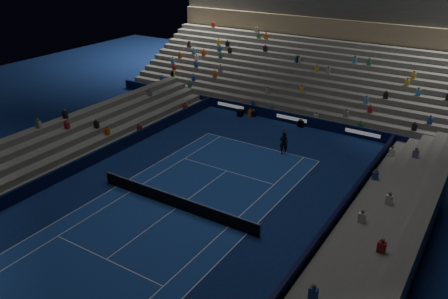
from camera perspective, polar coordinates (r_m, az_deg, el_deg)
ground at (r=30.84m, az=-6.03°, el=-7.34°), size 90.00×90.00×0.00m
court_surface at (r=30.83m, az=-6.03°, el=-7.33°), size 10.97×23.77×0.01m
sponsor_barrier_far at (r=45.00m, az=8.57°, el=3.90°), size 44.00×0.25×1.00m
sponsor_barrier_east at (r=26.58m, az=11.06°, el=-12.29°), size 0.25×37.00×1.00m
sponsor_barrier_west at (r=36.76m, az=-18.09°, el=-2.04°), size 0.25×37.00×1.00m
grandstand_main at (r=52.52m, az=13.09°, el=9.86°), size 44.00×15.20×11.20m
grandstand_east at (r=25.65m, az=18.51°, el=-13.66°), size 5.00×37.00×2.50m
grandstand_west at (r=39.15m, az=-21.48°, el=-0.23°), size 5.00×37.00×2.50m
tennis_net at (r=30.57m, az=-6.07°, el=-6.54°), size 12.90×0.10×1.10m
tennis_player at (r=38.23m, az=7.52°, el=0.85°), size 0.82×0.69×1.92m
broadcast_camera at (r=46.45m, az=2.06°, el=4.63°), size 0.54×0.98×0.66m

